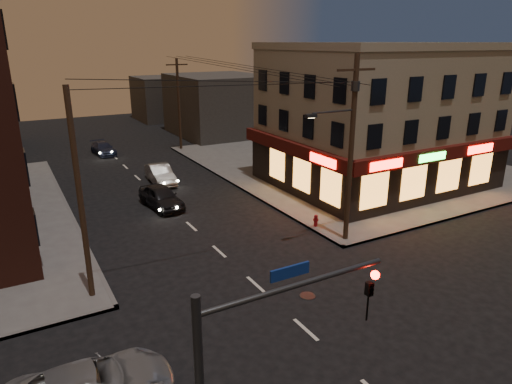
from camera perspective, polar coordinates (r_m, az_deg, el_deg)
ground at (r=18.67m, az=6.24°, el=-16.74°), size 120.00×120.00×0.00m
sidewalk_ne at (r=42.75m, az=11.27°, el=3.54°), size 24.00×28.00×0.15m
pizza_building at (r=36.31m, az=14.98°, el=9.21°), size 15.85×12.85×10.50m
bg_building_ne_a at (r=55.83m, az=-4.65°, el=10.81°), size 10.00×12.00×7.00m
bg_building_ne_b at (r=68.12m, az=-11.26°, el=11.44°), size 8.00×8.00×6.00m
utility_pole_main at (r=24.53m, az=11.67°, el=6.33°), size 4.20×0.44×10.00m
utility_pole_far at (r=47.46m, az=-9.61°, el=10.71°), size 0.26×0.26×9.00m
utility_pole_west at (r=19.88m, az=-21.14°, el=-0.65°), size 0.24×0.24×9.00m
traffic_signal at (r=10.00m, az=-1.06°, el=-22.41°), size 4.49×0.32×6.47m
sedan_near at (r=31.33m, az=-11.78°, el=-0.59°), size 2.29×4.62×1.51m
sedan_mid at (r=36.86m, az=-11.89°, el=2.21°), size 1.81×4.53×1.46m
sedan_far at (r=47.91m, az=-18.54°, el=5.17°), size 2.04×4.27×1.20m
fire_hydrant at (r=27.53m, az=7.49°, el=-3.48°), size 0.33×0.33×0.74m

